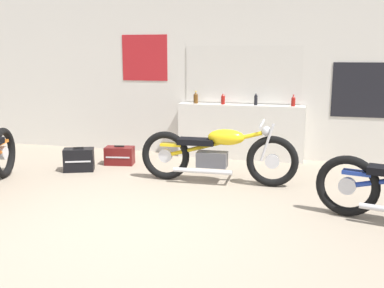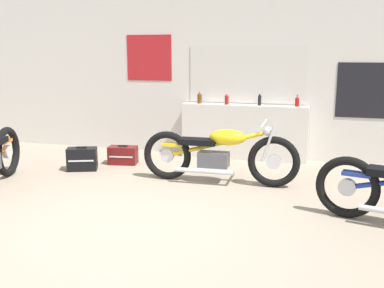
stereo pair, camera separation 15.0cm
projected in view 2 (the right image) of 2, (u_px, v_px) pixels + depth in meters
The scene contains 10 objects.
ground_plane at pixel (125, 227), 4.72m from camera, with size 24.00×24.00×0.00m, color gray.
wall_back at pixel (210, 76), 7.83m from camera, with size 10.00×0.07×2.80m.
sill_counter at pixel (244, 132), 7.67m from camera, with size 2.14×0.28×0.93m.
bottle_leftmost at pixel (200, 98), 7.76m from camera, with size 0.08×0.08×0.21m.
bottle_left_center at pixel (227, 99), 7.61m from camera, with size 0.07×0.07×0.20m.
bottle_center at pixel (260, 100), 7.47m from camera, with size 0.06×0.06×0.22m.
bottle_right_center at pixel (297, 101), 7.30m from camera, with size 0.07×0.07×0.19m.
motorcycle_yellow at pixel (219, 154), 6.23m from camera, with size 2.22×0.64×0.88m.
hard_case_darkred at pixel (123, 155), 7.37m from camera, with size 0.49×0.33×0.32m.
hard_case_black at pixel (82, 159), 6.97m from camera, with size 0.51×0.39×0.38m.
Camera 2 is at (1.92, -4.08, 1.80)m, focal length 42.00 mm.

